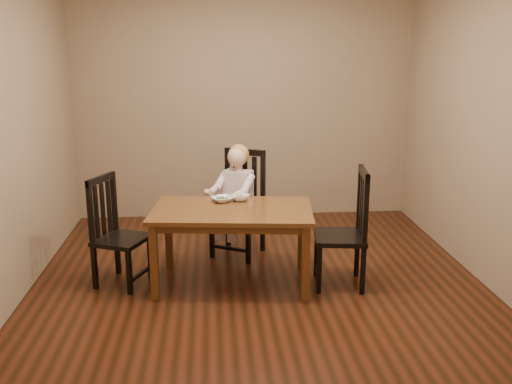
{
  "coord_description": "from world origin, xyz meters",
  "views": [
    {
      "loc": [
        -0.39,
        -4.8,
        2.09
      ],
      "look_at": [
        0.01,
        0.25,
        0.75
      ],
      "focal_mm": 40.0,
      "sensor_mm": 36.0,
      "label": 1
    }
  ],
  "objects": [
    {
      "name": "bowl_peas",
      "position": [
        -0.31,
        0.16,
        0.71
      ],
      "size": [
        0.24,
        0.24,
        0.05
      ],
      "primitive_type": "imported",
      "rotation": [
        0.0,
        0.0,
        0.4
      ],
      "color": "white",
      "rests_on": "dining_table"
    },
    {
      "name": "bowl_veg",
      "position": [
        -0.14,
        0.19,
        0.72
      ],
      "size": [
        0.22,
        0.22,
        0.05
      ],
      "primitive_type": "imported",
      "rotation": [
        0.0,
        0.0,
        0.35
      ],
      "color": "white",
      "rests_on": "dining_table"
    },
    {
      "name": "chair_child",
      "position": [
        -0.12,
        0.68,
        0.5
      ],
      "size": [
        0.6,
        0.59,
        1.05
      ],
      "rotation": [
        0.0,
        0.0,
        2.67
      ],
      "color": "black",
      "rests_on": "room"
    },
    {
      "name": "chair_right",
      "position": [
        0.76,
        -0.18,
        0.5
      ],
      "size": [
        0.48,
        0.5,
        1.04
      ],
      "rotation": [
        0.0,
        0.0,
        1.45
      ],
      "color": "black",
      "rests_on": "room"
    },
    {
      "name": "fork",
      "position": [
        -0.35,
        0.14,
        0.73
      ],
      "size": [
        0.1,
        0.1,
        0.05
      ],
      "rotation": [
        0.0,
        0.0,
        0.78
      ],
      "color": "silver",
      "rests_on": "bowl_peas"
    },
    {
      "name": "room",
      "position": [
        0.0,
        0.0,
        1.35
      ],
      "size": [
        4.01,
        4.01,
        2.71
      ],
      "color": "#471E0F",
      "rests_on": "ground"
    },
    {
      "name": "chair_left",
      "position": [
        -1.24,
        0.01,
        0.47
      ],
      "size": [
        0.53,
        0.54,
        0.97
      ],
      "rotation": [
        0.0,
        0.0,
        -1.98
      ],
      "color": "black",
      "rests_on": "room"
    },
    {
      "name": "toddler",
      "position": [
        -0.15,
        0.63,
        0.66
      ],
      "size": [
        0.52,
        0.56,
        0.61
      ],
      "primitive_type": null,
      "rotation": [
        0.0,
        0.0,
        2.67
      ],
      "color": "white",
      "rests_on": "chair_child"
    },
    {
      "name": "dining_table",
      "position": [
        -0.23,
        -0.07,
        0.61
      ],
      "size": [
        1.46,
        0.97,
        0.69
      ],
      "rotation": [
        0.0,
        0.0,
        -0.1
      ],
      "color": "#4C3011",
      "rests_on": "room"
    }
  ]
}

